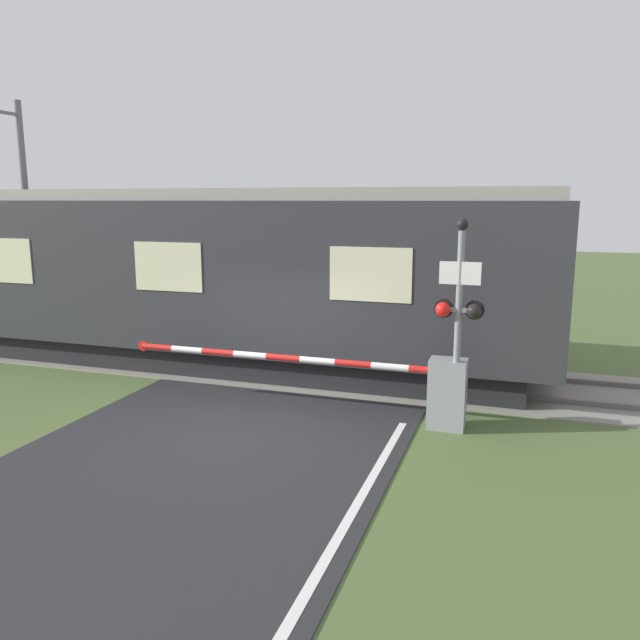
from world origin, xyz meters
name	(u,v)px	position (x,y,z in m)	size (l,w,h in m)	color
ground_plane	(240,428)	(0.00, 0.00, 0.00)	(80.00, 80.00, 0.00)	#4C6033
track_bed	(312,370)	(0.00, 3.64, 0.02)	(36.00, 3.20, 0.13)	gray
train	(206,276)	(-2.53, 3.64, 2.01)	(15.25, 3.14, 3.93)	black
crossing_barrier	(415,387)	(2.69, 1.08, 0.66)	(6.16, 0.44, 1.16)	gray
signal_post	(459,313)	(3.37, 0.95, 1.96)	(0.78, 0.26, 3.43)	gray
catenary_pole	(26,211)	(-9.63, 5.91, 3.39)	(0.20, 1.90, 6.47)	slate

